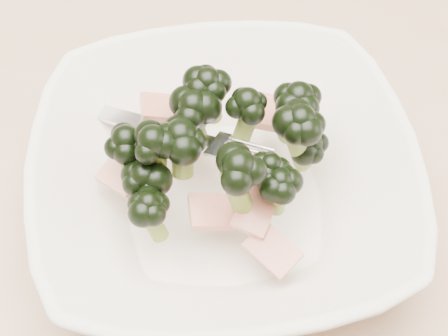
{
  "coord_description": "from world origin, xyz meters",
  "views": [
    {
      "loc": [
        0.06,
        -0.34,
        1.19
      ],
      "look_at": [
        0.1,
        -0.05,
        0.8
      ],
      "focal_mm": 50.0,
      "sensor_mm": 36.0,
      "label": 1
    }
  ],
  "objects": [
    {
      "name": "dining_table",
      "position": [
        0.0,
        0.0,
        0.65
      ],
      "size": [
        1.2,
        0.8,
        0.75
      ],
      "color": "tan",
      "rests_on": "ground"
    },
    {
      "name": "broccoli_dish",
      "position": [
        0.1,
        -0.05,
        0.79
      ],
      "size": [
        0.31,
        0.31,
        0.12
      ],
      "color": "beige",
      "rests_on": "dining_table"
    }
  ]
}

